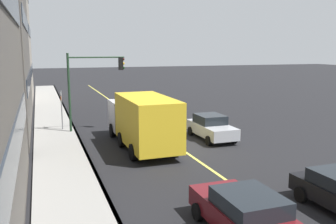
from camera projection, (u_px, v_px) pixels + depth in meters
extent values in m
plane|color=black|center=(176.00, 145.00, 22.02)|extent=(200.00, 200.00, 0.00)
cube|color=gray|center=(61.00, 155.00, 19.77)|extent=(80.00, 2.82, 0.15)
cube|color=slate|center=(86.00, 153.00, 20.22)|extent=(80.00, 0.16, 0.15)
cube|color=#D8CC4C|center=(176.00, 145.00, 22.02)|extent=(80.00, 0.16, 0.01)
cube|color=#262D38|center=(18.00, 134.00, 10.90)|extent=(12.75, 0.06, 1.10)
cube|color=#262D38|center=(29.00, 80.00, 27.84)|extent=(14.62, 0.06, 1.10)
cube|color=#262D38|center=(26.00, 22.00, 27.10)|extent=(14.62, 0.06, 1.10)
cube|color=#262D38|center=(32.00, 69.00, 43.01)|extent=(11.75, 0.06, 1.10)
cube|color=#262D38|center=(30.00, 32.00, 42.27)|extent=(11.75, 0.06, 1.10)
cube|color=#A8AAB2|center=(212.00, 129.00, 23.48)|extent=(4.21, 1.78, 0.71)
cube|color=black|center=(210.00, 119.00, 23.61)|extent=(1.95, 1.64, 0.57)
cylinder|color=black|center=(234.00, 138.00, 22.54)|extent=(0.60, 0.22, 0.60)
cylinder|color=black|center=(209.00, 141.00, 21.96)|extent=(0.60, 0.22, 0.60)
cylinder|color=black|center=(214.00, 129.00, 25.12)|extent=(0.60, 0.22, 0.60)
cylinder|color=black|center=(191.00, 131.00, 24.54)|extent=(0.60, 0.22, 0.60)
cube|color=#591116|center=(245.00, 217.00, 11.21)|extent=(4.50, 1.87, 0.68)
cube|color=black|center=(249.00, 202.00, 10.90)|extent=(2.11, 1.72, 0.50)
cylinder|color=black|center=(198.00, 212.00, 12.34)|extent=(0.60, 0.22, 0.60)
cylinder|color=black|center=(245.00, 204.00, 12.95)|extent=(0.60, 0.22, 0.60)
cylinder|color=black|center=(301.00, 194.00, 13.82)|extent=(0.60, 0.22, 0.60)
cube|color=navy|center=(167.00, 113.00, 30.00)|extent=(4.08, 1.82, 0.62)
cube|color=black|center=(167.00, 105.00, 29.80)|extent=(1.97, 1.68, 0.63)
cylinder|color=black|center=(183.00, 118.00, 29.10)|extent=(0.60, 0.22, 0.60)
cylinder|color=black|center=(162.00, 120.00, 28.50)|extent=(0.60, 0.22, 0.60)
cylinder|color=black|center=(171.00, 113.00, 31.60)|extent=(0.60, 0.22, 0.60)
cylinder|color=black|center=(152.00, 114.00, 31.01)|extent=(0.60, 0.22, 0.60)
cube|color=silver|center=(130.00, 115.00, 24.34)|extent=(2.28, 2.47, 1.94)
cube|color=gold|center=(147.00, 121.00, 20.44)|extent=(5.70, 2.47, 2.68)
cylinder|color=black|center=(112.00, 130.00, 24.11)|extent=(0.90, 0.28, 0.90)
cylinder|color=black|center=(147.00, 128.00, 24.90)|extent=(0.90, 0.28, 0.90)
cylinder|color=black|center=(133.00, 152.00, 18.95)|extent=(0.90, 0.28, 0.90)
cylinder|color=black|center=(175.00, 148.00, 19.73)|extent=(0.90, 0.28, 0.90)
cylinder|color=black|center=(121.00, 140.00, 21.59)|extent=(0.90, 0.28, 0.90)
cylinder|color=black|center=(159.00, 137.00, 22.38)|extent=(0.90, 0.28, 0.90)
cylinder|color=#1E3823|center=(69.00, 94.00, 24.73)|extent=(0.16, 0.16, 5.53)
cylinder|color=#1E3823|center=(97.00, 57.00, 24.96)|extent=(0.10, 3.88, 0.10)
cube|color=black|center=(121.00, 64.00, 25.59)|extent=(0.28, 0.30, 0.90)
sphere|color=#360605|center=(123.00, 59.00, 25.60)|extent=(0.18, 0.18, 0.18)
sphere|color=gold|center=(123.00, 64.00, 25.65)|extent=(0.18, 0.18, 0.18)
sphere|color=black|center=(123.00, 68.00, 25.70)|extent=(0.18, 0.18, 0.18)
cylinder|color=slate|center=(62.00, 111.00, 25.60)|extent=(0.08, 0.08, 2.94)
cube|color=white|center=(61.00, 93.00, 25.37)|extent=(0.60, 0.02, 0.20)
cube|color=#DB5919|center=(61.00, 98.00, 25.43)|extent=(0.44, 0.02, 0.28)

